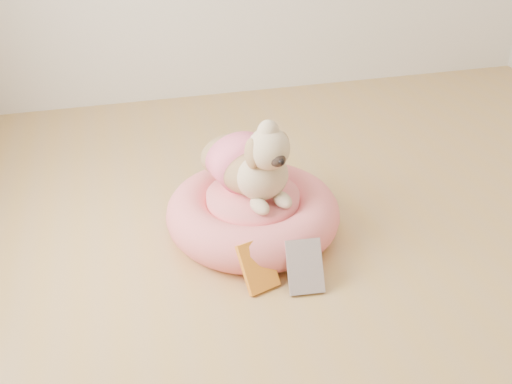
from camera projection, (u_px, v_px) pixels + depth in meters
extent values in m
plane|color=tan|center=(424.00, 294.00, 2.15)|extent=(4.50, 4.50, 0.00)
cylinder|color=#FF637C|center=(253.00, 220.00, 2.48)|extent=(0.54, 0.54, 0.11)
torus|color=#FF637C|center=(253.00, 212.00, 2.46)|extent=(0.75, 0.75, 0.19)
cylinder|color=#FF637C|center=(253.00, 203.00, 2.44)|extent=(0.40, 0.40, 0.10)
cube|color=gold|center=(258.00, 266.00, 2.15)|extent=(0.16, 0.16, 0.18)
cube|color=white|center=(305.00, 266.00, 2.15)|extent=(0.15, 0.15, 0.18)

